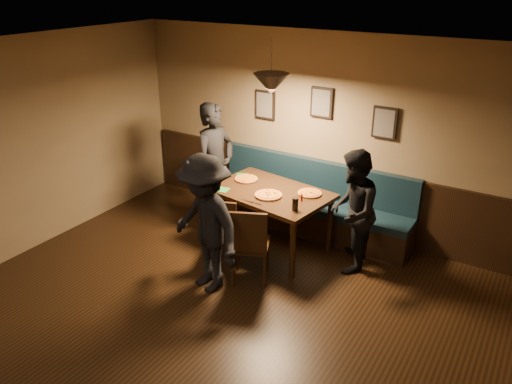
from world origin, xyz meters
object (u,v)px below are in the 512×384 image
at_px(chair_near_left, 224,228).
at_px(diner_right, 352,212).
at_px(dining_table, 270,219).
at_px(booth_bench, 309,199).
at_px(diner_front, 205,224).
at_px(diner_left, 216,167).
at_px(soda_glass, 295,204).
at_px(chair_near_right, 251,243).
at_px(tabasco_bottle, 302,197).

relative_size(chair_near_left, diner_right, 0.58).
xyz_separation_m(dining_table, diner_right, (1.13, 0.08, 0.37)).
xyz_separation_m(booth_bench, diner_front, (-0.39, -1.91, 0.34)).
bearing_deg(dining_table, diner_right, 12.36).
bearing_deg(dining_table, diner_left, -179.31).
distance_m(diner_left, soda_glass, 1.61).
bearing_deg(chair_near_right, diner_left, 117.07).
bearing_deg(dining_table, chair_near_left, -109.51).
bearing_deg(diner_front, booth_bench, 96.11).
relative_size(chair_near_left, soda_glass, 5.61).
xyz_separation_m(booth_bench, diner_right, (0.88, -0.62, 0.29)).
relative_size(dining_table, diner_right, 0.99).
xyz_separation_m(booth_bench, soda_glass, (0.31, -1.03, 0.42)).
bearing_deg(chair_near_left, dining_table, 40.16).
xyz_separation_m(chair_near_left, diner_right, (1.45, 0.68, 0.33)).
bearing_deg(diner_right, dining_table, -100.76).
relative_size(dining_table, soda_glass, 9.47).
distance_m(soda_glass, tabasco_bottle, 0.29).
distance_m(chair_near_left, diner_front, 0.74).
bearing_deg(booth_bench, chair_near_left, -113.53).
distance_m(booth_bench, dining_table, 0.74).
bearing_deg(diner_right, soda_glass, -68.79).
xyz_separation_m(diner_left, diner_right, (2.11, -0.06, -0.14)).
height_order(dining_table, soda_glass, soda_glass).
distance_m(dining_table, soda_glass, 0.82).
bearing_deg(booth_bench, soda_glass, -73.46).
distance_m(diner_right, tabasco_bottle, 0.65).
xyz_separation_m(dining_table, diner_left, (-0.98, 0.13, 0.51)).
height_order(chair_near_right, diner_left, diner_left).
height_order(chair_near_right, diner_front, diner_front).
height_order(booth_bench, tabasco_bottle, booth_bench).
height_order(diner_left, soda_glass, diner_left).
bearing_deg(tabasco_bottle, chair_near_left, -146.18).
bearing_deg(soda_glass, dining_table, 148.42).
xyz_separation_m(diner_left, soda_glass, (1.53, -0.47, -0.02)).
distance_m(diner_right, diner_front, 1.82).
bearing_deg(dining_table, chair_near_right, -67.32).
distance_m(dining_table, diner_left, 1.12).
bearing_deg(diner_right, diner_left, -106.21).
bearing_deg(chair_near_right, diner_front, -154.76).
distance_m(chair_near_right, tabasco_bottle, 0.89).
xyz_separation_m(chair_near_right, tabasco_bottle, (0.29, 0.75, 0.39)).
distance_m(chair_near_left, diner_left, 1.10).
bearing_deg(chair_near_right, dining_table, 79.71).
height_order(dining_table, chair_near_left, chair_near_left).
height_order(soda_glass, tabasco_bottle, soda_glass).
distance_m(diner_front, tabasco_bottle, 1.33).
bearing_deg(chair_near_left, soda_glass, -4.94).
bearing_deg(diner_right, diner_front, -59.14).
height_order(booth_bench, dining_table, booth_bench).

